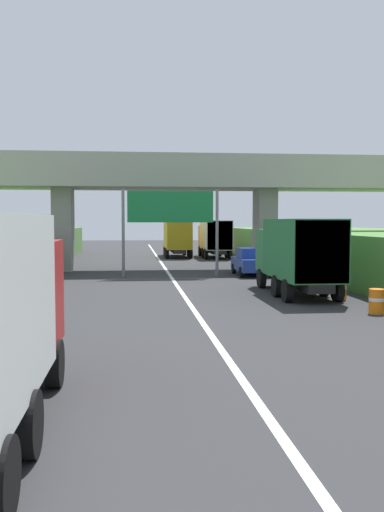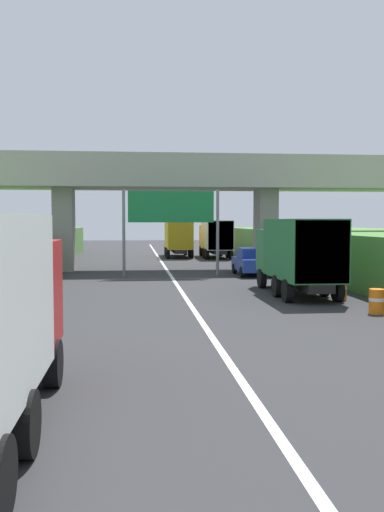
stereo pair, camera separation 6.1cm
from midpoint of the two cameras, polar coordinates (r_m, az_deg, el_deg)
name	(u,v)px [view 2 (the right image)]	position (r m, az deg, el deg)	size (l,w,h in m)	color
lane_centre_stripe	(175,281)	(31.12, -1.74, -2.60)	(0.20, 100.76, 0.01)	white
overpass_bridge	(167,185)	(38.61, -2.57, 7.30)	(40.00, 4.80, 7.78)	#9E998E
overhead_highway_sign	(171,212)	(33.81, -2.10, 4.49)	(5.88, 0.18, 5.28)	slate
truck_orange	(215,237)	(51.46, 2.42, 1.97)	(2.44, 7.30, 3.44)	black
truck_yellow	(178,236)	(52.59, -1.42, 2.01)	(2.44, 7.30, 3.44)	black
truck_green	(297,252)	(25.67, 10.76, 0.36)	(2.44, 7.30, 3.44)	black
car_blue	(251,262)	(34.72, 6.13, -0.57)	(1.86, 4.10, 1.72)	#233D9E
construction_barrel_3	(377,301)	(21.26, 18.45, -4.40)	(0.57, 0.57, 0.90)	orange
construction_barrel_4	(340,289)	(24.52, 14.96, -3.30)	(0.57, 0.57, 0.90)	orange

